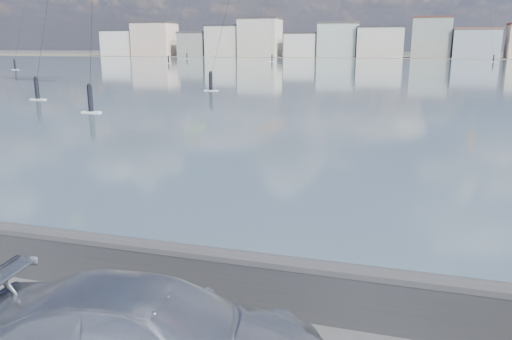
{
  "coord_description": "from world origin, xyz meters",
  "views": [
    {
      "loc": [
        3.64,
        -4.89,
        4.53
      ],
      "look_at": [
        1.0,
        4.0,
        2.2
      ],
      "focal_mm": 35.0,
      "sensor_mm": 36.0,
      "label": 1
    }
  ],
  "objects": [
    {
      "name": "far_shore_strip",
      "position": [
        0.0,
        200.0,
        0.01
      ],
      "size": [
        500.0,
        60.0,
        0.0
      ],
      "primitive_type": "cube",
      "color": "#4C473D",
      "rests_on": "ground"
    },
    {
      "name": "car_silver",
      "position": [
        0.63,
        0.37,
        0.72
      ],
      "size": [
        5.18,
        2.59,
        1.44
      ],
      "primitive_type": "imported",
      "rotation": [
        0.0,
        0.0,
        1.69
      ],
      "color": "silver",
      "rests_on": "ground"
    },
    {
      "name": "bay_water",
      "position": [
        0.0,
        91.5,
        0.01
      ],
      "size": [
        500.0,
        177.0,
        0.0
      ],
      "primitive_type": "cube",
      "color": "#455766",
      "rests_on": "ground"
    },
    {
      "name": "seawall",
      "position": [
        0.0,
        2.7,
        0.58
      ],
      "size": [
        400.0,
        0.36,
        1.08
      ],
      "color": "#28282B",
      "rests_on": "ground"
    },
    {
      "name": "far_buildings",
      "position": [
        1.31,
        186.0,
        6.03
      ],
      "size": [
        240.79,
        13.26,
        14.6
      ],
      "color": "white",
      "rests_on": "ground"
    }
  ]
}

